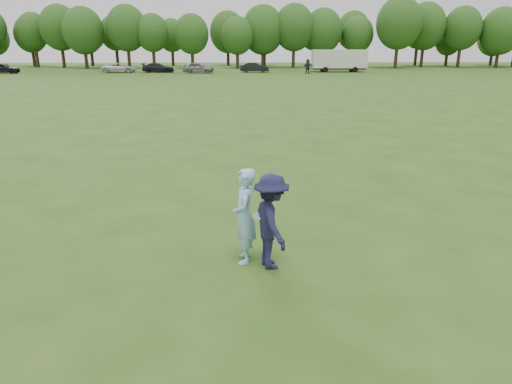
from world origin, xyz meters
TOP-DOWN VIEW (x-y plane):
  - ground at (0.00, 0.00)m, footprint 200.00×200.00m
  - thrower at (-0.99, -0.62)m, footprint 0.44×0.67m
  - defender at (-0.51, -0.87)m, footprint 0.93×1.28m
  - player_far_d at (8.35, 57.38)m, footprint 1.90×1.52m
  - car_a at (-34.58, 59.03)m, footprint 4.32×1.86m
  - car_c at (-18.77, 60.45)m, footprint 5.13×2.89m
  - car_d at (-13.17, 60.87)m, footprint 4.61×1.94m
  - car_e at (-7.14, 59.08)m, footprint 4.48×1.97m
  - car_f at (0.99, 60.87)m, footprint 4.34×1.75m
  - field_cone at (14.46, 39.34)m, footprint 0.28×0.28m
  - disc_in_play at (-0.70, -0.80)m, footprint 0.33×0.33m
  - cargo_trailer at (13.54, 61.42)m, footprint 9.00×2.75m
  - treeline at (2.81, 76.90)m, footprint 130.35×18.39m

SIDE VIEW (x-z plane):
  - ground at x=0.00m, z-range 0.00..0.00m
  - field_cone at x=14.46m, z-range 0.00..0.30m
  - car_d at x=-13.17m, z-range 0.00..1.33m
  - car_c at x=-18.77m, z-range 0.00..1.35m
  - car_f at x=0.99m, z-range 0.00..1.40m
  - car_a at x=-34.58m, z-range 0.00..1.45m
  - car_e at x=-7.14m, z-range 0.00..1.50m
  - defender at x=-0.51m, z-range 0.00..1.79m
  - thrower at x=-0.99m, z-range 0.00..1.83m
  - disc_in_play at x=-0.70m, z-range 0.95..1.01m
  - player_far_d at x=8.35m, z-range 0.00..2.02m
  - cargo_trailer at x=13.54m, z-range 0.18..3.38m
  - treeline at x=2.81m, z-range 0.39..12.13m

